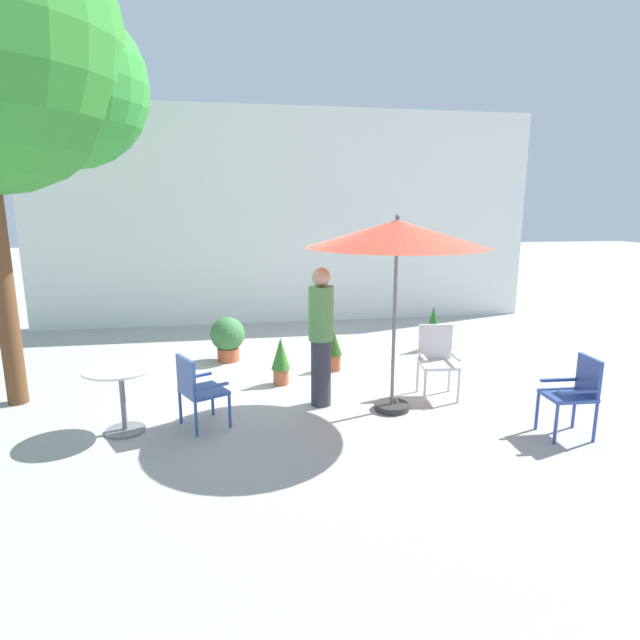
{
  "coord_description": "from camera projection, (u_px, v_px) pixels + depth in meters",
  "views": [
    {
      "loc": [
        -1.27,
        -7.35,
        2.5
      ],
      "look_at": [
        0.0,
        0.06,
        0.87
      ],
      "focal_mm": 28.64,
      "sensor_mm": 36.0,
      "label": 1
    }
  ],
  "objects": [
    {
      "name": "ground_plane",
      "position": [
        321.0,
        376.0,
        7.82
      ],
      "size": [
        60.0,
        60.0,
        0.0
      ],
      "primitive_type": "plane",
      "color": "#AAA6A2"
    },
    {
      "name": "villa_facade",
      "position": [
        289.0,
        218.0,
        11.26
      ],
      "size": [
        11.06,
        0.3,
        4.64
      ],
      "primitive_type": "cube",
      "color": "white",
      "rests_on": "ground"
    },
    {
      "name": "patio_umbrella_0",
      "position": [
        397.0,
        236.0,
        6.04
      ],
      "size": [
        2.19,
        2.19,
        2.44
      ],
      "color": "#2D2D2D",
      "rests_on": "ground"
    },
    {
      "name": "cafe_table_0",
      "position": [
        122.0,
        387.0,
        5.75
      ],
      "size": [
        0.82,
        0.82,
        0.77
      ],
      "color": "silver",
      "rests_on": "ground"
    },
    {
      "name": "patio_chair_0",
      "position": [
        437.0,
        356.0,
        6.91
      ],
      "size": [
        0.54,
        0.53,
        0.97
      ],
      "color": "silver",
      "rests_on": "ground"
    },
    {
      "name": "patio_chair_1",
      "position": [
        575.0,
        390.0,
        5.66
      ],
      "size": [
        0.51,
        0.45,
        0.91
      ],
      "color": "#314B94",
      "rests_on": "ground"
    },
    {
      "name": "patio_chair_2",
      "position": [
        197.0,
        387.0,
        5.88
      ],
      "size": [
        0.63,
        0.65,
        0.87
      ],
      "color": "#335196",
      "rests_on": "ground"
    },
    {
      "name": "potted_plant_0",
      "position": [
        433.0,
        327.0,
        9.19
      ],
      "size": [
        0.3,
        0.3,
        0.81
      ],
      "color": "#A8542A",
      "rests_on": "ground"
    },
    {
      "name": "potted_plant_1",
      "position": [
        281.0,
        359.0,
        7.39
      ],
      "size": [
        0.28,
        0.28,
        0.7
      ],
      "color": "#C1623F",
      "rests_on": "ground"
    },
    {
      "name": "potted_plant_2",
      "position": [
        228.0,
        337.0,
        8.53
      ],
      "size": [
        0.58,
        0.57,
        0.75
      ],
      "color": "#BF5436",
      "rests_on": "ground"
    },
    {
      "name": "potted_plant_3",
      "position": [
        333.0,
        348.0,
        8.03
      ],
      "size": [
        0.29,
        0.29,
        0.68
      ],
      "color": "#B15635",
      "rests_on": "ground"
    },
    {
      "name": "standing_person",
      "position": [
        321.0,
        335.0,
        6.48
      ],
      "size": [
        0.34,
        0.34,
        1.8
      ],
      "color": "#33333D",
      "rests_on": "ground"
    }
  ]
}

